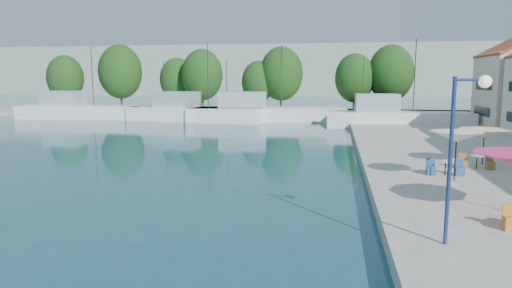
% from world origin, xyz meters
% --- Properties ---
extents(quay_far, '(90.00, 16.00, 0.60)m').
position_xyz_m(quay_far, '(-8.00, 67.00, 0.30)').
color(quay_far, gray).
rests_on(quay_far, ground).
extents(hill_west, '(180.00, 40.00, 16.00)m').
position_xyz_m(hill_west, '(-30.00, 160.00, 8.00)').
color(hill_west, '#919E92').
rests_on(hill_west, ground).
extents(hill_east, '(140.00, 40.00, 12.00)m').
position_xyz_m(hill_east, '(40.00, 180.00, 6.00)').
color(hill_east, '#919E92').
rests_on(hill_east, ground).
extents(trawler_01, '(17.46, 5.62, 10.20)m').
position_xyz_m(trawler_01, '(-30.65, 57.22, 1.07)').
color(trawler_01, silver).
rests_on(trawler_01, ground).
extents(trawler_02, '(18.53, 7.23, 10.20)m').
position_xyz_m(trawler_02, '(-14.00, 56.24, 1.07)').
color(trawler_02, white).
rests_on(trawler_02, ground).
extents(trawler_03, '(20.82, 8.64, 10.20)m').
position_xyz_m(trawler_03, '(-5.10, 57.76, 1.07)').
color(trawler_03, silver).
rests_on(trawler_03, ground).
extents(trawler_04, '(15.89, 4.40, 10.20)m').
position_xyz_m(trawler_04, '(10.91, 52.38, 1.07)').
color(trawler_04, silver).
rests_on(trawler_04, ground).
extents(tree_01, '(5.88, 5.88, 8.70)m').
position_xyz_m(tree_01, '(-39.71, 68.67, 5.62)').
color(tree_01, '#3F2B19').
rests_on(tree_01, quay_far).
extents(tree_02, '(6.98, 6.98, 10.33)m').
position_xyz_m(tree_02, '(-30.20, 69.21, 6.57)').
color(tree_02, '#3F2B19').
rests_on(tree_02, quay_far).
extents(tree_03, '(5.57, 5.57, 8.24)m').
position_xyz_m(tree_03, '(-21.22, 70.91, 5.36)').
color(tree_03, '#3F2B19').
rests_on(tree_03, quay_far).
extents(tree_04, '(6.38, 6.38, 9.45)m').
position_xyz_m(tree_04, '(-16.27, 68.61, 6.05)').
color(tree_04, '#3F2B19').
rests_on(tree_04, quay_far).
extents(tree_05, '(5.13, 5.13, 7.59)m').
position_xyz_m(tree_05, '(-7.37, 68.67, 4.98)').
color(tree_05, '#3F2B19').
rests_on(tree_05, quay_far).
extents(tree_06, '(6.57, 6.57, 9.72)m').
position_xyz_m(tree_06, '(-3.90, 68.98, 6.21)').
color(tree_06, '#3F2B19').
rests_on(tree_06, quay_far).
extents(tree_07, '(5.81, 5.81, 8.61)m').
position_xyz_m(tree_07, '(7.07, 68.89, 5.57)').
color(tree_07, '#3F2B19').
rests_on(tree_07, quay_far).
extents(tree_08, '(6.63, 6.63, 9.81)m').
position_xyz_m(tree_08, '(12.24, 69.04, 6.27)').
color(tree_08, '#3F2B19').
rests_on(tree_08, quay_far).
extents(umbrella_white, '(2.50, 2.50, 2.41)m').
position_xyz_m(umbrella_white, '(10.11, 22.29, 2.76)').
color(umbrella_white, black).
rests_on(umbrella_white, quay_right).
extents(umbrella_cream, '(2.94, 2.94, 2.07)m').
position_xyz_m(umbrella_cream, '(12.75, 26.93, 2.42)').
color(umbrella_cream, black).
rests_on(umbrella_cream, quay_right).
extents(cafe_table_02, '(1.82, 0.70, 0.76)m').
position_xyz_m(cafe_table_02, '(9.96, 23.53, 0.89)').
color(cafe_table_02, black).
rests_on(cafe_table_02, quay_right).
extents(cafe_table_03, '(1.82, 0.70, 0.76)m').
position_xyz_m(cafe_table_03, '(12.03, 25.51, 0.89)').
color(cafe_table_03, black).
rests_on(cafe_table_03, quay_right).
extents(street_lamp, '(1.04, 0.36, 5.03)m').
position_xyz_m(street_lamp, '(7.99, 13.16, 4.09)').
color(street_lamp, navy).
rests_on(street_lamp, quay_right).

